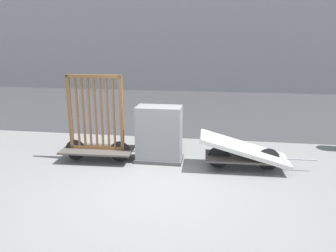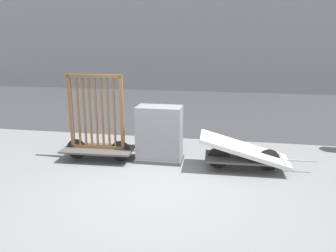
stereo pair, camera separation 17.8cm
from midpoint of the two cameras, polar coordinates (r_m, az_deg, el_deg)
ground_plane at (r=6.14m, az=-1.20°, el=-10.75°), size 60.00×60.00×0.00m
road_strip at (r=13.24m, az=5.23°, el=3.23°), size 56.00×8.57×0.01m
bike_cart_with_bedframe at (r=7.45m, az=-11.48°, el=-1.31°), size 2.30×0.80×1.93m
bike_cart_with_mattress at (r=7.03m, az=13.79°, el=-4.45°), size 2.43×0.89×0.74m
utility_cabinet at (r=7.26m, az=-0.80°, el=-1.72°), size 1.04×0.60×1.25m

